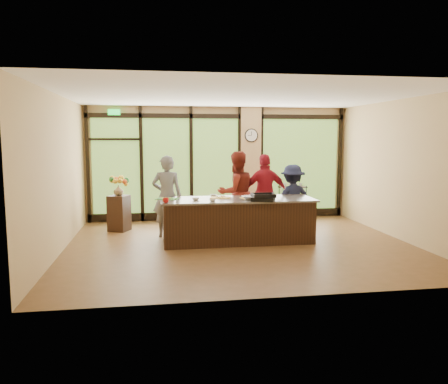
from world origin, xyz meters
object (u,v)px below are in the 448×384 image
object	(u,v)px
roasting_pan	(263,199)
bar_cart	(292,197)
island_base	(238,221)
flower_stand	(119,213)
cook_right	(292,199)
cook_left	(167,196)

from	to	relation	value
roasting_pan	bar_cart	size ratio (longest dim) A/B	0.47
island_base	flower_stand	distance (m)	2.97
island_base	bar_cart	size ratio (longest dim) A/B	3.20
island_base	cook_right	size ratio (longest dim) A/B	1.96
island_base	cook_right	distance (m)	1.60
flower_stand	bar_cart	xyz separation A→B (m)	(4.54, 0.93, 0.16)
island_base	flower_stand	xyz separation A→B (m)	(-2.56, 1.52, -0.02)
island_base	cook_right	world-z (taller)	cook_right
roasting_pan	flower_stand	size ratio (longest dim) A/B	0.54
roasting_pan	island_base	bearing A→B (deg)	159.69
cook_right	roasting_pan	distance (m)	1.46
flower_stand	cook_right	bearing A→B (deg)	12.96
flower_stand	bar_cart	distance (m)	4.64
island_base	cook_left	bearing A→B (deg)	154.19
cook_right	island_base	bearing A→B (deg)	19.85
cook_left	roasting_pan	size ratio (longest dim) A/B	4.01
flower_stand	cook_left	bearing A→B (deg)	-11.39
bar_cart	island_base	bearing A→B (deg)	-142.64
cook_right	bar_cart	xyz separation A→B (m)	(0.58, 1.78, -0.21)
cook_right	flower_stand	xyz separation A→B (m)	(-3.96, 0.84, -0.37)
cook_right	bar_cart	world-z (taller)	cook_right
island_base	roasting_pan	bearing A→B (deg)	-42.50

